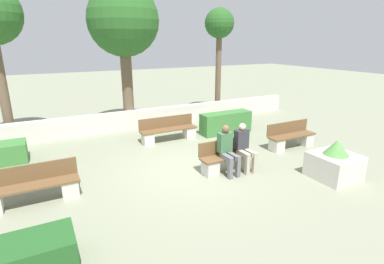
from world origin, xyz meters
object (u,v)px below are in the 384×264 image
at_px(bench_back, 168,132).
at_px(planter_corner_left, 334,163).
at_px(tree_center_right, 219,28).
at_px(person_seated_man, 227,147).
at_px(bench_front, 228,160).
at_px(person_seated_woman, 244,145).
at_px(bench_right_side, 32,189).
at_px(tree_center_left, 123,22).
at_px(bench_left_side, 291,138).

distance_m(bench_back, planter_corner_left, 5.52).
bearing_deg(tree_center_right, person_seated_man, -120.38).
height_order(bench_front, person_seated_woman, person_seated_woman).
distance_m(person_seated_woman, tree_center_right, 7.69).
distance_m(bench_right_side, bench_back, 5.13).
xyz_separation_m(tree_center_left, tree_center_right, (4.66, 0.49, -0.12)).
distance_m(bench_right_side, tree_center_right, 10.69).
xyz_separation_m(planter_corner_left, tree_center_right, (1.31, 7.77, 3.62)).
bearing_deg(bench_right_side, bench_front, -8.65).
xyz_separation_m(bench_back, tree_center_right, (3.94, 2.92, 3.69)).
bearing_deg(tree_center_left, bench_front, -78.50).
bearing_deg(bench_right_side, bench_back, 28.40).
distance_m(bench_left_side, tree_center_right, 6.67).
distance_m(bench_front, bench_left_side, 3.01).
relative_size(bench_left_side, person_seated_woman, 1.35).
relative_size(bench_left_side, bench_right_side, 0.90).
relative_size(bench_front, planter_corner_left, 1.50).
bearing_deg(person_seated_woman, tree_center_left, 105.33).
height_order(bench_right_side, tree_center_right, tree_center_right).
relative_size(person_seated_woman, planter_corner_left, 1.22).
relative_size(bench_front, tree_center_right, 0.33).
distance_m(bench_front, planter_corner_left, 2.79).
bearing_deg(bench_left_side, person_seated_woman, -173.09).
xyz_separation_m(bench_front, person_seated_man, (-0.12, -0.14, 0.42)).
bearing_deg(tree_center_right, bench_front, -120.10).
bearing_deg(bench_right_side, planter_corner_left, -19.82).
bearing_deg(planter_corner_left, tree_center_right, 80.42).
height_order(bench_left_side, person_seated_man, person_seated_man).
bearing_deg(bench_back, bench_right_side, -142.30).
height_order(bench_left_side, person_seated_woman, person_seated_woman).
relative_size(person_seated_man, tree_center_left, 0.24).
height_order(person_seated_woman, tree_center_left, tree_center_left).
relative_size(bench_right_side, person_seated_man, 1.48).
relative_size(bench_back, tree_center_left, 0.37).
relative_size(bench_back, person_seated_woman, 1.57).
height_order(bench_front, bench_back, same).
height_order(bench_right_side, person_seated_woman, person_seated_woman).
distance_m(bench_back, tree_center_right, 6.14).
relative_size(bench_back, tree_center_right, 0.42).
height_order(bench_back, person_seated_woman, person_seated_woman).
height_order(bench_back, person_seated_man, person_seated_man).
bearing_deg(tree_center_right, person_seated_woman, -116.43).
bearing_deg(person_seated_man, bench_right_side, 171.76).
height_order(bench_left_side, bench_right_side, same).
xyz_separation_m(bench_front, bench_back, (-0.42, 3.16, 0.02)).
xyz_separation_m(bench_front, tree_center_left, (-1.14, 5.59, 3.83)).
bearing_deg(tree_center_right, bench_right_side, -146.50).
relative_size(bench_left_side, bench_back, 0.86).
xyz_separation_m(bench_front, bench_right_side, (-4.84, 0.55, 0.02)).
bearing_deg(planter_corner_left, person_seated_woman, 138.90).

